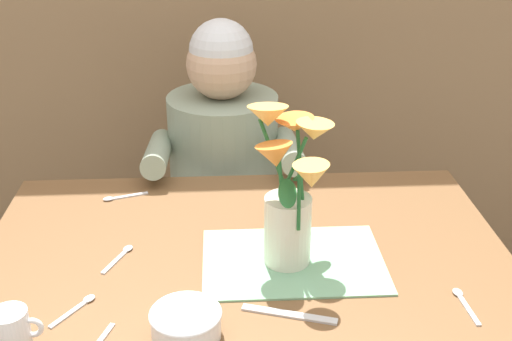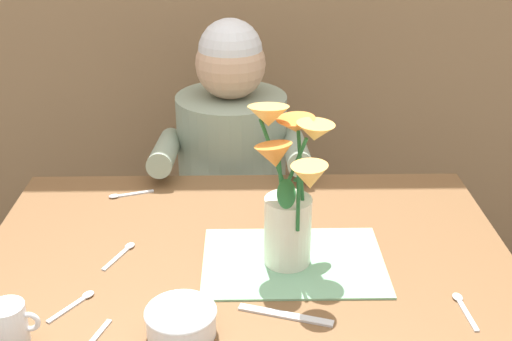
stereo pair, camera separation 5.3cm
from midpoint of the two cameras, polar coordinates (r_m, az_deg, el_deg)
name	(u,v)px [view 1 (the left image)]	position (r m, az deg, el deg)	size (l,w,h in m)	color
dining_table	(246,287)	(1.56, -1.88, -10.06)	(1.20, 0.80, 0.74)	brown
seated_person	(225,196)	(2.13, -3.46, -2.24)	(0.45, 0.47, 1.14)	#4C4C56
striped_placemat	(293,261)	(1.47, 2.21, -7.85)	(0.40, 0.28, 0.01)	#7AB289
flower_vase	(289,192)	(1.38, 1.81, -1.90)	(0.18, 0.23, 0.36)	silver
ceramic_bowl	(186,322)	(1.26, -7.33, -12.96)	(0.14, 0.14, 0.06)	white
dinner_knife	(289,314)	(1.31, 1.73, -12.38)	(0.19, 0.02, 0.01)	silver
tea_cup	(12,330)	(1.30, -21.52, -12.77)	(0.09, 0.07, 0.08)	silver
spoon_0	(80,306)	(1.39, -16.12, -11.21)	(0.08, 0.11, 0.01)	silver
spoon_2	(463,300)	(1.40, 16.46, -10.76)	(0.02, 0.12, 0.01)	silver
spoon_3	(118,197)	(1.77, -12.70, -2.30)	(0.12, 0.05, 0.01)	silver
spoon_4	(122,255)	(1.52, -12.54, -7.14)	(0.06, 0.11, 0.01)	silver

